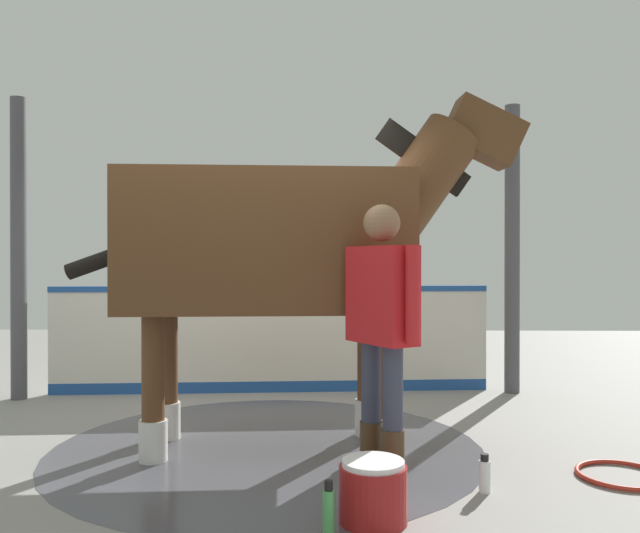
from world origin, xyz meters
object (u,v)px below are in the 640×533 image
bottle_spray (329,510)px  handler (382,319)px  bottle_shampoo (485,475)px  wash_bucket (373,492)px  hose_coil (622,475)px  horse (283,245)px

bottle_spray → handler: bearing=-22.5°
bottle_shampoo → bottle_spray: (-0.61, 0.95, 0.02)m
handler → bottle_shampoo: 1.14m
handler → wash_bucket: 1.10m
wash_bucket → hose_coil: 1.83m
handler → bottle_spray: size_ratio=6.38×
wash_bucket → handler: bearing=-8.5°
horse → bottle_spray: horse is taller
bottle_spray → hose_coil: 2.12m
wash_bucket → bottle_spray: size_ratio=1.32×
wash_bucket → bottle_shampoo: bearing=-57.4°
handler → hose_coil: (0.08, -1.57, -1.02)m
wash_bucket → bottle_shampoo: wash_bucket is taller
bottle_shampoo → bottle_spray: size_ratio=0.84×
horse → hose_coil: (-0.63, -2.27, -1.52)m
hose_coil → horse: bearing=74.4°
bottle_spray → bottle_shampoo: bearing=-57.2°
handler → bottle_spray: 1.27m
bottle_spray → wash_bucket: bearing=-56.8°
horse → hose_coil: 2.80m
bottle_shampoo → hose_coil: bottle_shampoo is taller
handler → horse: bearing=-78.1°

